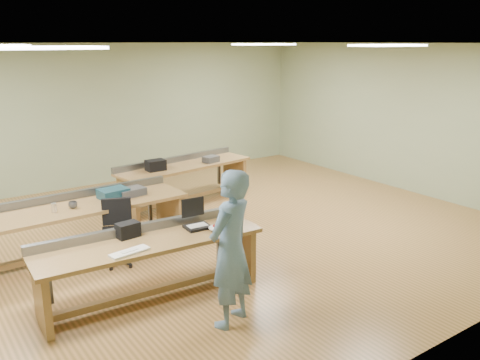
% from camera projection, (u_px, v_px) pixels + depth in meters
% --- Properties ---
extents(floor, '(10.00, 10.00, 0.00)m').
position_uv_depth(floor, '(195.00, 238.00, 8.09)').
color(floor, '#A4723E').
rests_on(floor, ground).
extents(ceiling, '(10.00, 10.00, 0.00)m').
position_uv_depth(ceiling, '(191.00, 43.00, 7.30)').
color(ceiling, silver).
rests_on(ceiling, wall_back).
extents(wall_back, '(10.00, 0.04, 3.00)m').
position_uv_depth(wall_back, '(100.00, 115.00, 10.86)').
color(wall_back, gray).
rests_on(wall_back, floor).
extents(wall_front, '(10.00, 0.04, 3.00)m').
position_uv_depth(wall_front, '(417.00, 218.00, 4.54)').
color(wall_front, gray).
rests_on(wall_front, floor).
extents(wall_right, '(0.04, 8.00, 3.00)m').
position_uv_depth(wall_right, '(404.00, 118.00, 10.47)').
color(wall_right, gray).
rests_on(wall_right, floor).
extents(fluor_panels, '(6.20, 3.50, 0.03)m').
position_uv_depth(fluor_panels, '(191.00, 45.00, 7.31)').
color(fluor_panels, white).
rests_on(fluor_panels, ceiling).
extents(workbench_front, '(2.76, 0.88, 0.86)m').
position_uv_depth(workbench_front, '(150.00, 255.00, 6.08)').
color(workbench_front, olive).
rests_on(workbench_front, floor).
extents(workbench_mid, '(3.29, 0.98, 0.86)m').
position_uv_depth(workbench_mid, '(74.00, 218.00, 7.32)').
color(workbench_mid, olive).
rests_on(workbench_mid, floor).
extents(workbench_back, '(2.82, 1.10, 0.86)m').
position_uv_depth(workbench_back, '(184.00, 174.00, 9.76)').
color(workbench_back, olive).
rests_on(workbench_back, floor).
extents(person, '(0.76, 0.64, 1.76)m').
position_uv_depth(person, '(230.00, 249.00, 5.44)').
color(person, '#6A8CAD').
rests_on(person, floor).
extents(laptop_base, '(0.33, 0.27, 0.03)m').
position_uv_depth(laptop_base, '(197.00, 227.00, 6.40)').
color(laptop_base, black).
rests_on(laptop_base, workbench_front).
extents(laptop_screen, '(0.31, 0.04, 0.24)m').
position_uv_depth(laptop_screen, '(193.00, 207.00, 6.44)').
color(laptop_screen, black).
rests_on(laptop_screen, laptop_base).
extents(keyboard, '(0.47, 0.22, 0.03)m').
position_uv_depth(keyboard, '(130.00, 252.00, 5.65)').
color(keyboard, silver).
rests_on(keyboard, workbench_front).
extents(trackball_mouse, '(0.18, 0.20, 0.07)m').
position_uv_depth(trackball_mouse, '(215.00, 228.00, 6.31)').
color(trackball_mouse, white).
rests_on(trackball_mouse, workbench_front).
extents(camera_bag, '(0.28, 0.20, 0.18)m').
position_uv_depth(camera_bag, '(128.00, 230.00, 6.09)').
color(camera_bag, black).
rests_on(camera_bag, workbench_front).
extents(task_chair, '(0.63, 0.63, 0.91)m').
position_uv_depth(task_chair, '(119.00, 241.00, 7.11)').
color(task_chair, black).
rests_on(task_chair, floor).
extents(parts_bin_teal, '(0.44, 0.35, 0.15)m').
position_uv_depth(parts_bin_teal, '(113.00, 193.00, 7.62)').
color(parts_bin_teal, '#153744').
rests_on(parts_bin_teal, workbench_mid).
extents(parts_bin_grey, '(0.46, 0.33, 0.11)m').
position_uv_depth(parts_bin_grey, '(131.00, 192.00, 7.75)').
color(parts_bin_grey, '#37373A').
rests_on(parts_bin_grey, workbench_mid).
extents(mug, '(0.13, 0.13, 0.10)m').
position_uv_depth(mug, '(73.00, 205.00, 7.17)').
color(mug, '#37373A').
rests_on(mug, workbench_mid).
extents(drinks_can, '(0.07, 0.07, 0.13)m').
position_uv_depth(drinks_can, '(54.00, 208.00, 6.99)').
color(drinks_can, silver).
rests_on(drinks_can, workbench_mid).
extents(storage_box_back, '(0.34, 0.25, 0.19)m').
position_uv_depth(storage_box_back, '(156.00, 165.00, 9.25)').
color(storage_box_back, black).
rests_on(storage_box_back, workbench_back).
extents(tray_back, '(0.33, 0.28, 0.12)m').
position_uv_depth(tray_back, '(211.00, 159.00, 9.89)').
color(tray_back, '#37373A').
rests_on(tray_back, workbench_back).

